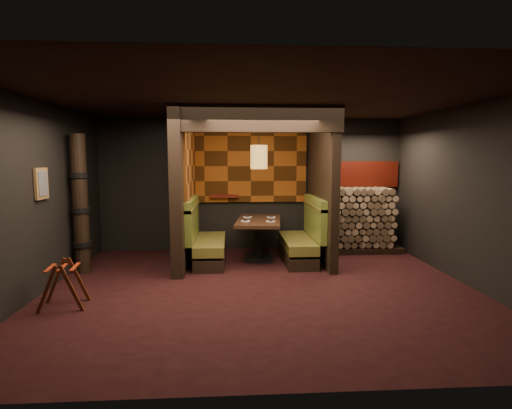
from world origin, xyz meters
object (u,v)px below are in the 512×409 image
object	(u,v)px
dining_table	(259,231)
totem_column	(80,205)
luggage_rack	(63,283)
pendant_lamp	(259,157)
firewood_stack	(360,220)
booth_bench_left	(205,242)
booth_bench_right	(303,240)

from	to	relation	value
dining_table	totem_column	xyz separation A→B (m)	(-3.13, -0.66, 0.62)
luggage_rack	totem_column	bearing A→B (deg)	101.75
pendant_lamp	totem_column	xyz separation A→B (m)	(-3.13, -0.61, -0.82)
firewood_stack	totem_column	bearing A→B (deg)	-166.81
booth_bench_left	totem_column	distance (m)	2.30
booth_bench_right	dining_table	xyz separation A→B (m)	(-0.85, 0.11, 0.17)
luggage_rack	dining_table	bearing A→B (deg)	39.93
booth_bench_left	luggage_rack	size ratio (longest dim) A/B	2.40
booth_bench_left	dining_table	world-z (taller)	booth_bench_left
totem_column	firewood_stack	world-z (taller)	totem_column
pendant_lamp	firewood_stack	xyz separation A→B (m)	(2.20, 0.64, -1.33)
dining_table	firewood_stack	xyz separation A→B (m)	(2.20, 0.59, 0.11)
dining_table	firewood_stack	size ratio (longest dim) A/B	0.93
booth_bench_left	luggage_rack	world-z (taller)	booth_bench_left
booth_bench_right	luggage_rack	xyz separation A→B (m)	(-3.63, -2.22, -0.07)
booth_bench_left	pendant_lamp	bearing A→B (deg)	3.24
booth_bench_left	luggage_rack	bearing A→B (deg)	-128.09
luggage_rack	totem_column	world-z (taller)	totem_column
booth_bench_right	totem_column	world-z (taller)	totem_column
pendant_lamp	booth_bench_left	bearing A→B (deg)	-176.76
luggage_rack	booth_bench_left	bearing A→B (deg)	51.91
totem_column	dining_table	bearing A→B (deg)	11.89
booth_bench_right	dining_table	world-z (taller)	booth_bench_right
totem_column	booth_bench_left	bearing A→B (deg)	14.75
booth_bench_left	booth_bench_right	bearing A→B (deg)	0.00
dining_table	totem_column	distance (m)	3.26
booth_bench_right	dining_table	size ratio (longest dim) A/B	0.99
firewood_stack	booth_bench_left	bearing A→B (deg)	-167.83
booth_bench_right	luggage_rack	distance (m)	4.26
dining_table	luggage_rack	xyz separation A→B (m)	(-2.78, -2.33, -0.24)
dining_table	totem_column	world-z (taller)	totem_column
pendant_lamp	firewood_stack	distance (m)	2.65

